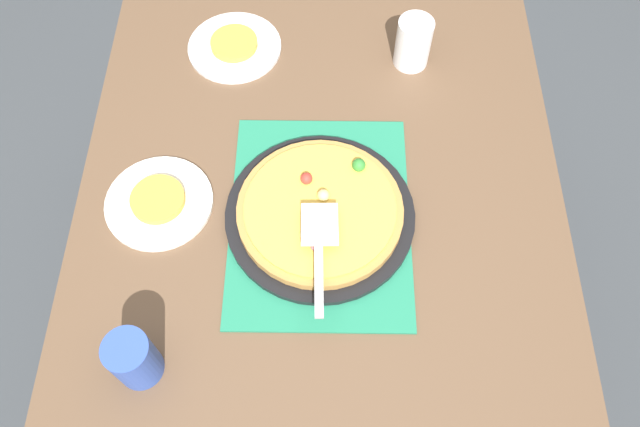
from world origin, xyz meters
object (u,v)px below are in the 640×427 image
(pizza, at_px, (320,210))
(pizza_server, at_px, (321,247))
(cup_near, at_px, (413,43))
(pizza_pan, at_px, (320,215))
(plate_far_right, at_px, (159,202))
(plate_near_left, at_px, (235,47))
(cup_far, at_px, (134,359))
(served_slice_left, at_px, (234,43))
(served_slice_right, at_px, (158,199))

(pizza, height_order, pizza_server, pizza_server)
(cup_near, bearing_deg, pizza_pan, 153.99)
(pizza_pan, relative_size, plate_far_right, 1.73)
(pizza_pan, distance_m, plate_near_left, 0.50)
(pizza, relative_size, cup_far, 2.75)
(plate_near_left, bearing_deg, pizza_pan, -155.49)
(pizza_pan, bearing_deg, cup_far, 134.52)
(plate_far_right, relative_size, served_slice_left, 2.00)
(plate_near_left, bearing_deg, pizza_server, -159.22)
(cup_far, height_order, pizza_server, cup_far)
(plate_near_left, distance_m, cup_near, 0.42)
(pizza_pan, relative_size, pizza_server, 1.65)
(plate_near_left, bearing_deg, served_slice_left, 0.00)
(cup_near, height_order, cup_far, same)
(pizza, bearing_deg, cup_far, 134.52)
(pizza, distance_m, pizza_server, 0.10)
(pizza_pan, bearing_deg, pizza_server, -178.69)
(plate_near_left, xyz_separation_m, cup_far, (-0.76, 0.11, 0.06))
(cup_far, bearing_deg, plate_near_left, -7.91)
(pizza_server, bearing_deg, plate_far_right, 68.90)
(plate_far_right, xyz_separation_m, cup_far, (-0.34, -0.01, 0.06))
(served_slice_right, bearing_deg, pizza_server, -111.10)
(cup_far, xyz_separation_m, pizza_server, (0.21, -0.32, 0.01))
(pizza_pan, bearing_deg, served_slice_left, 24.51)
(pizza, relative_size, plate_near_left, 1.50)
(pizza_server, bearing_deg, plate_near_left, 20.78)
(served_slice_left, height_order, cup_far, cup_far)
(pizza, height_order, served_slice_right, pizza)
(pizza, xyz_separation_m, plate_near_left, (0.45, 0.21, -0.03))
(served_slice_right, bearing_deg, cup_near, -53.77)
(served_slice_left, bearing_deg, pizza, -155.43)
(plate_near_left, bearing_deg, cup_near, -94.71)
(pizza, xyz_separation_m, pizza_server, (-0.10, -0.00, 0.04))
(cup_near, height_order, pizza_server, cup_near)
(served_slice_left, relative_size, cup_near, 0.92)
(plate_near_left, distance_m, plate_far_right, 0.44)
(cup_near, bearing_deg, pizza_server, 158.61)
(cup_near, bearing_deg, plate_far_right, 126.23)
(pizza, bearing_deg, served_slice_left, 24.57)
(pizza, height_order, cup_far, cup_far)
(plate_far_right, relative_size, cup_far, 1.83)
(served_slice_left, height_order, cup_near, cup_near)
(plate_far_right, bearing_deg, pizza_server, -111.10)
(pizza_pan, distance_m, cup_near, 0.47)
(served_slice_left, bearing_deg, cup_far, 172.09)
(served_slice_right, xyz_separation_m, cup_far, (-0.34, -0.01, 0.04))
(plate_near_left, relative_size, served_slice_right, 2.00)
(served_slice_right, height_order, pizza_server, pizza_server)
(pizza_server, bearing_deg, pizza_pan, 1.31)
(plate_far_right, bearing_deg, pizza, -95.11)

